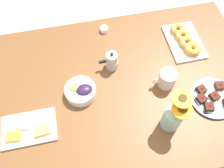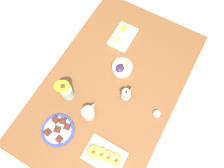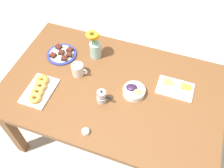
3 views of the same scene
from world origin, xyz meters
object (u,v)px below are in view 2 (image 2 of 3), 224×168
Objects in this scene: cheese_platter at (123,36)px; croissant_platter at (104,155)px; jam_cup_honey at (157,114)px; dining_table at (112,90)px; coffee_mug at (89,113)px; dessert_plate at (58,130)px; moka_pot at (126,95)px; grape_bowl at (122,68)px; flower_vase at (66,91)px.

cheese_platter is 0.93× the size of croissant_platter.
cheese_platter is 5.42× the size of jam_cup_honey.
dining_table is 0.32m from coffee_mug.
moka_pot reaches higher than dessert_plate.
jam_cup_honey is at bearing -95.24° from dining_table.
dining_table is 10.07× the size of grape_bowl.
grape_bowl is at bearing -32.67° from flower_vase.
moka_pot is (0.26, -0.17, -0.00)m from coffee_mug.
coffee_mug reaches higher than cheese_platter.
dessert_plate is at bearing 160.72° from dining_table.
jam_cup_honey is at bearing -73.45° from flower_vase.
dessert_plate is at bearing 165.45° from grape_bowl.
coffee_mug is at bearing -33.46° from dessert_plate.
cheese_platter is at bearing 20.86° from croissant_platter.
croissant_platter is 0.48m from jam_cup_honey.
croissant_platter is at bearing -161.99° from grape_bowl.
moka_pot is (0.46, -0.31, 0.04)m from dessert_plate.
coffee_mug is at bearing -171.54° from cheese_platter.
coffee_mug reaches higher than grape_bowl.
flower_vase is at bearing 17.77° from dessert_plate.
dining_table is at bearing -7.00° from coffee_mug.
croissant_platter and dessert_plate have the same top height.
cheese_platter is 0.98m from croissant_platter.
dessert_plate is (-0.21, 0.14, -0.04)m from coffee_mug.
moka_pot is at bearing -33.45° from dessert_plate.
grape_bowl is 3.31× the size of jam_cup_honey.
jam_cup_honey is at bearing -116.48° from grape_bowl.
jam_cup_honey is at bearing -131.14° from cheese_platter.
grape_bowl is at bearing -14.55° from dessert_plate.
cheese_platter is 1.09× the size of dessert_plate.
croissant_platter is at bearing -159.14° from cheese_platter.
grape_bowl is 0.24m from moka_pot.
croissant_platter is (-0.64, -0.21, -0.01)m from grape_bowl.
moka_pot is at bearing 87.99° from jam_cup_honey.
dessert_plate is (-0.46, 0.57, -0.00)m from jam_cup_honey.
moka_pot reaches higher than coffee_mug.
coffee_mug is 2.61× the size of jam_cup_honey.
dessert_plate is at bearing -162.23° from flower_vase.
flower_vase reaches higher than grape_bowl.
coffee_mug is 0.51× the size of flower_vase.
grape_bowl is 0.31m from cheese_platter.
dining_table is 6.15× the size of cheese_platter.
moka_pot is (0.20, -0.39, -0.04)m from flower_vase.
croissant_platter is (-0.20, -0.24, -0.03)m from coffee_mug.
grape_bowl is 0.65× the size of flower_vase.
grape_bowl is at bearing 35.55° from moka_pot.
coffee_mug is at bearing 173.00° from dining_table.
dining_table is 0.53m from dessert_plate.
jam_cup_honey is at bearing -23.51° from croissant_platter.
dining_table is 6.72× the size of dessert_plate.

